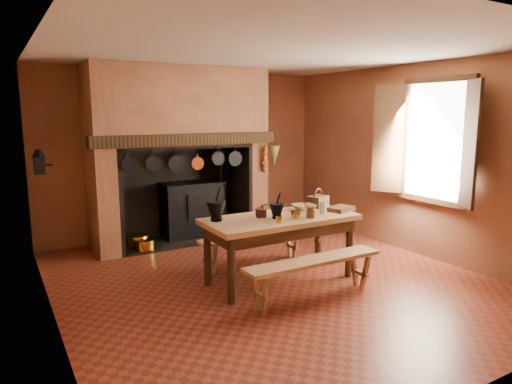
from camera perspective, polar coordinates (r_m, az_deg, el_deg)
floor at (r=5.88m, az=1.86°, el=-10.96°), size 5.50×5.50×0.00m
ceiling at (r=5.54m, az=2.03°, el=17.20°), size 5.50×5.50×0.00m
back_wall at (r=7.99m, az=-8.67°, el=4.82°), size 5.00×0.02×2.80m
wall_left at (r=4.72m, az=-24.68°, el=0.50°), size 0.02×5.50×2.80m
wall_right at (r=7.18m, az=19.10°, el=3.82°), size 0.02×5.50×2.80m
wall_front at (r=3.56m, az=26.25°, el=-2.44°), size 5.00×0.02×2.80m
chimney_breast at (r=7.45m, az=-9.65°, el=7.60°), size 2.95×0.96×2.80m
iron_range at (r=7.83m, az=-7.96°, el=-2.05°), size 1.12×0.55×1.60m
hearth_pans at (r=7.40m, az=-14.48°, el=-6.10°), size 0.51×0.62×0.20m
hanging_pans at (r=7.00m, az=-8.39°, el=3.78°), size 1.92×0.29×0.27m
onion_string at (r=7.58m, az=1.12°, el=4.13°), size 0.12×0.10×0.46m
herb_bunch at (r=7.67m, az=2.27°, el=4.57°), size 0.20×0.20×0.35m
window at (r=6.79m, az=20.97°, el=5.92°), size 0.39×1.75×1.76m
wall_coffee_mill at (r=6.25m, az=-25.50°, el=3.62°), size 0.23×0.16×0.31m
work_table at (r=5.67m, az=3.08°, el=-4.37°), size 1.91×0.85×0.83m
bench_front at (r=5.24m, az=7.22°, el=-9.54°), size 1.71×0.30×0.48m
bench_back at (r=6.31m, az=-0.26°, el=-6.31°), size 1.58×0.28×0.45m
mortar_large at (r=5.41m, az=-5.00°, el=-2.25°), size 0.23×0.23×0.40m
mortar_small at (r=5.52m, az=2.60°, el=-2.28°), size 0.18×0.18×0.31m
coffee_grinder at (r=5.57m, az=0.63°, el=-2.58°), size 0.15×0.12×0.16m
brass_mug_a at (r=5.31m, az=2.88°, el=-3.43°), size 0.08×0.08×0.09m
brass_mug_b at (r=6.06m, az=6.04°, el=-1.79°), size 0.10×0.10×0.09m
mixing_bowl at (r=6.04m, az=6.01°, el=-1.91°), size 0.31×0.31×0.07m
stoneware_crock at (r=5.60m, az=6.86°, el=-2.52°), size 0.14×0.14×0.14m
glass_jar at (r=5.83m, az=8.39°, el=-1.96°), size 0.10×0.10×0.16m
wicker_basket at (r=6.25m, az=7.75°, el=-1.08°), size 0.32×0.28×0.26m
wooden_tray at (r=6.05m, az=10.54°, el=-2.08°), size 0.38×0.31×0.06m
brass_cup at (r=5.55m, az=4.96°, el=-2.84°), size 0.11×0.11×0.09m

